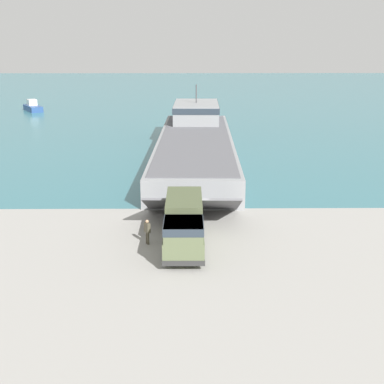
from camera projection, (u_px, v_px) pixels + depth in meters
The scene contains 6 objects.
ground_plane at pixel (191, 228), 38.66m from camera, with size 240.00×240.00×0.00m, color gray.
water_surface at pixel (188, 96), 129.54m from camera, with size 240.00×180.00×0.01m, color #336B75.
landing_craft at pixel (195, 140), 62.41m from camera, with size 9.26×42.55×7.35m.
military_truck at pixel (184, 223), 34.75m from camera, with size 2.55×8.11×3.00m.
soldier_on_ramp at pixel (147, 230), 35.30m from camera, with size 0.46×0.50×1.70m.
moored_boat_a at pixel (33, 107), 101.56m from camera, with size 5.03×6.49×2.16m.
Camera 1 is at (-0.31, -36.46, 13.11)m, focal length 50.00 mm.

